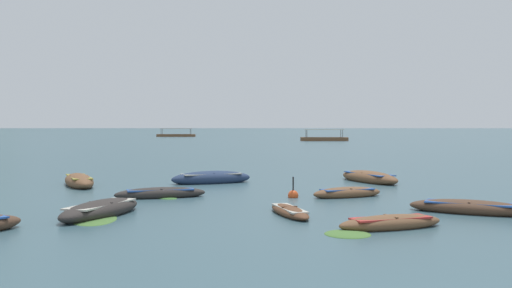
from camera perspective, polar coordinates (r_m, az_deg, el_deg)
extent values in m
plane|color=#385660|center=(1506.80, -3.68, 1.67)|extent=(6000.00, 6000.00, 0.00)
cone|color=slate|center=(2059.06, -12.96, 9.66)|extent=(1613.95, 1613.95, 573.41)
ellipsoid|color=brown|center=(18.26, 3.44, -6.90)|extent=(1.35, 3.10, 0.36)
cube|color=#B7B2A3|center=(18.24, 3.44, -6.57)|extent=(0.97, 2.23, 0.05)
cube|color=brown|center=(18.23, 3.44, -6.41)|extent=(0.52, 0.18, 0.04)
ellipsoid|color=navy|center=(28.45, -4.57, -3.53)|extent=(4.36, 2.57, 0.77)
cube|color=#B7B2A3|center=(28.43, -4.57, -3.06)|extent=(3.14, 1.85, 0.05)
cube|color=navy|center=(28.42, -4.57, -2.96)|extent=(0.36, 0.87, 0.04)
ellipsoid|color=#2D2826|center=(22.91, -9.72, -5.02)|extent=(3.78, 1.75, 0.53)
cube|color=#28519E|center=(22.89, -9.72, -4.63)|extent=(2.72, 1.26, 0.05)
cube|color=#2D2826|center=(22.89, -9.72, -4.50)|extent=(0.22, 0.63, 0.04)
ellipsoid|color=#4C3323|center=(19.90, 21.01, -6.12)|extent=(3.97, 2.98, 0.55)
cube|color=#28519E|center=(19.88, 21.01, -5.65)|extent=(2.86, 2.15, 0.05)
cube|color=#4C3323|center=(19.87, 21.01, -5.51)|extent=(0.46, 0.71, 0.04)
ellipsoid|color=brown|center=(23.12, 9.30, -4.97)|extent=(3.22, 1.84, 0.51)
cube|color=#28519E|center=(23.10, 9.30, -4.59)|extent=(2.32, 1.33, 0.05)
cube|color=brown|center=(23.10, 9.30, -4.47)|extent=(0.27, 0.63, 0.04)
ellipsoid|color=brown|center=(29.56, 11.45, -3.39)|extent=(2.80, 4.71, 0.72)
cube|color=#28519E|center=(29.54, 11.45, -2.97)|extent=(2.02, 3.39, 0.05)
cube|color=brown|center=(29.54, 11.45, -2.88)|extent=(0.91, 0.39, 0.04)
ellipsoid|color=#2D2826|center=(18.68, -15.56, -6.50)|extent=(2.65, 4.12, 0.64)
cube|color=#B7B2A3|center=(18.66, -15.56, -5.92)|extent=(1.91, 2.96, 0.05)
cube|color=#2D2826|center=(18.65, -15.57, -5.77)|extent=(0.82, 0.40, 0.04)
ellipsoid|color=brown|center=(28.40, -17.61, -3.64)|extent=(2.71, 4.46, 0.74)
cube|color=olive|center=(28.38, -17.62, -3.19)|extent=(1.95, 3.21, 0.05)
cube|color=brown|center=(28.37, -17.62, -3.09)|extent=(0.81, 0.38, 0.04)
ellipsoid|color=brown|center=(16.32, 13.59, -7.86)|extent=(3.39, 1.79, 0.48)
cube|color=#B22D28|center=(16.30, 13.59, -7.36)|extent=(2.44, 1.29, 0.05)
cube|color=brown|center=(16.29, 13.59, -7.19)|extent=(0.25, 0.62, 0.04)
cube|color=brown|center=(113.22, 6.96, 0.46)|extent=(9.57, 4.23, 0.90)
cylinder|color=#4C4742|center=(111.54, 5.22, 1.02)|extent=(0.10, 0.10, 1.80)
cylinder|color=#4C4742|center=(114.20, 5.12, 1.04)|extent=(0.10, 0.10, 1.80)
cylinder|color=#4C4742|center=(112.32, 8.83, 1.02)|extent=(0.10, 0.10, 1.80)
cylinder|color=#4C4742|center=(114.96, 8.64, 1.03)|extent=(0.10, 0.10, 1.80)
cube|color=beige|center=(113.19, 6.96, 1.48)|extent=(8.04, 3.55, 0.12)
cube|color=brown|center=(160.24, -8.15, 0.84)|extent=(10.85, 3.86, 0.90)
cylinder|color=#4C4742|center=(159.36, -9.66, 1.23)|extent=(0.10, 0.10, 1.80)
cylinder|color=#4C4742|center=(162.05, -9.54, 1.24)|extent=(0.10, 0.10, 1.80)
cylinder|color=#4C4742|center=(158.51, -6.73, 1.24)|extent=(0.10, 0.10, 1.80)
cylinder|color=#4C4742|center=(161.21, -6.65, 1.25)|extent=(0.10, 0.10, 1.80)
cube|color=#9E998E|center=(160.22, -8.15, 1.56)|extent=(9.12, 3.24, 0.12)
sphere|color=#DB4C1E|center=(22.66, 3.81, -5.26)|extent=(0.43, 0.43, 0.43)
cylinder|color=black|center=(22.62, 3.81, -4.31)|extent=(0.06, 0.06, 0.75)
ellipsoid|color=#477033|center=(18.14, -16.25, -7.37)|extent=(1.87, 2.80, 0.14)
ellipsoid|color=#477033|center=(15.20, 9.33, -9.09)|extent=(1.74, 1.74, 0.14)
ellipsoid|color=#38662D|center=(23.50, -9.89, -5.24)|extent=(2.28, 2.99, 0.14)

